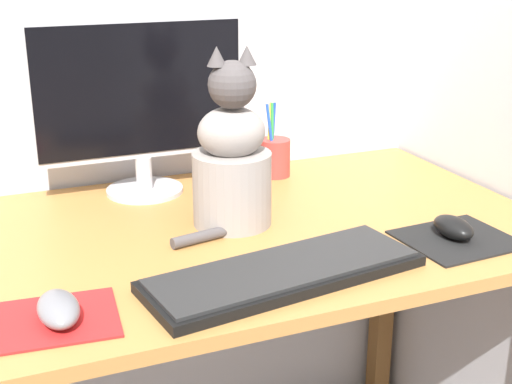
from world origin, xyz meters
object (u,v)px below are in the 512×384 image
at_px(computer_mouse_left, 58,309).
at_px(pen_cup, 275,156).
at_px(keyboard, 284,272).
at_px(cat, 232,161).
at_px(monitor, 140,100).
at_px(computer_mouse_right, 453,227).

height_order(computer_mouse_left, pen_cup, pen_cup).
relative_size(keyboard, cat, 1.41).
bearing_deg(monitor, computer_mouse_right, -45.56).
relative_size(monitor, cat, 1.33).
xyz_separation_m(computer_mouse_right, cat, (-0.36, 0.23, 0.11)).
height_order(keyboard, computer_mouse_right, computer_mouse_right).
bearing_deg(monitor, cat, -65.44).
xyz_separation_m(keyboard, cat, (0.01, 0.26, 0.12)).
bearing_deg(pen_cup, monitor, 179.99).
distance_m(monitor, computer_mouse_right, 0.70).
bearing_deg(keyboard, pen_cup, 59.77).
relative_size(monitor, pen_cup, 2.67).
height_order(monitor, pen_cup, monitor).
distance_m(computer_mouse_right, pen_cup, 0.51).
xyz_separation_m(monitor, cat, (0.11, -0.25, -0.08)).
relative_size(computer_mouse_right, pen_cup, 0.55).
bearing_deg(cat, computer_mouse_right, -24.10).
bearing_deg(monitor, computer_mouse_left, -116.55).
bearing_deg(pen_cup, computer_mouse_left, -138.05).
height_order(cat, pen_cup, cat).
bearing_deg(computer_mouse_left, keyboard, 1.01).
relative_size(computer_mouse_left, computer_mouse_right, 1.16).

